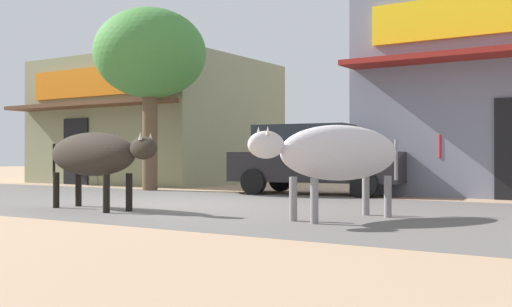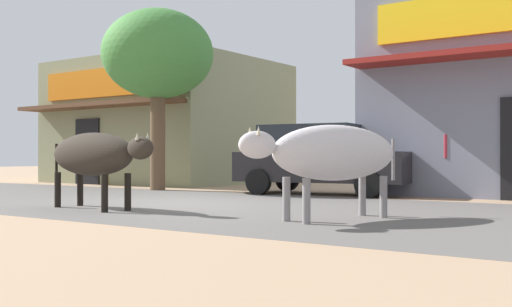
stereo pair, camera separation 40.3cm
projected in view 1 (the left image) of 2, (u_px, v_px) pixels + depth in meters
The scene contains 10 objects.
ground at pixel (176, 203), 11.77m from camera, with size 80.00×80.00×0.00m, color tan.
asphalt_road at pixel (176, 203), 11.77m from camera, with size 72.00×6.64×0.00m, color #5D5855.
storefront_left_cafe at pixel (158, 123), 21.60m from camera, with size 6.92×6.68×4.12m.
storefront_right_club at pixel (512, 92), 15.33m from camera, with size 6.17×6.68×4.98m.
roadside_tree at pixel (150, 55), 16.31m from camera, with size 2.96×2.96×4.81m.
parked_hatchback_car at pixel (315, 159), 14.63m from camera, with size 4.25×2.18×1.64m.
cow_near_brown at pixel (94, 155), 10.37m from camera, with size 2.84×0.95×1.30m.
cow_far_dark at pixel (339, 154), 8.76m from camera, with size 1.40×2.73×1.34m.
pedestrian_by_shop at pixel (444, 155), 13.66m from camera, with size 0.44×0.61×1.58m.
cafe_chair_near_tree at pixel (107, 168), 19.31m from camera, with size 0.61×0.61×0.92m.
Camera 1 is at (7.63, -9.09, 0.90)m, focal length 43.36 mm.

